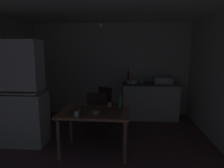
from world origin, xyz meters
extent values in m
plane|color=brown|center=(0.00, 0.00, 0.00)|extent=(5.20, 5.20, 0.00)
cube|color=beige|center=(0.00, 2.05, 1.24)|extent=(4.30, 0.10, 2.47)
cube|color=silver|center=(0.00, 0.00, 2.52)|extent=(4.30, 4.11, 0.10)
cube|color=silver|center=(-1.56, 0.01, 0.48)|extent=(1.04, 0.48, 0.96)
cube|color=silver|center=(-1.56, 0.01, 1.49)|extent=(0.96, 0.41, 0.89)
cube|color=beige|center=(-1.56, -0.02, 1.00)|extent=(0.94, 0.43, 0.02)
cube|color=silver|center=(1.05, 1.68, 0.45)|extent=(1.39, 0.60, 0.89)
cube|color=#5B544D|center=(1.05, 1.68, 0.91)|extent=(1.42, 0.63, 0.03)
sphere|color=#2D2823|center=(0.85, 1.37, 0.49)|extent=(0.02, 0.02, 0.02)
cube|color=silver|center=(1.36, 1.68, 1.00)|extent=(0.44, 0.34, 0.15)
cube|color=black|center=(1.36, 1.68, 1.07)|extent=(0.38, 0.28, 0.01)
cylinder|color=#B21E19|center=(0.49, 1.73, 1.06)|extent=(0.05, 0.05, 0.28)
cylinder|color=#B21E19|center=(0.49, 1.66, 1.16)|extent=(0.03, 0.12, 0.03)
cylinder|color=#B01423|center=(0.49, 1.79, 1.25)|extent=(0.02, 0.16, 0.12)
cylinder|color=white|center=(0.60, 1.63, 0.96)|extent=(0.27, 0.27, 0.08)
cylinder|color=beige|center=(0.84, 1.73, 0.98)|extent=(0.11, 0.11, 0.12)
cube|color=#96684B|center=(-0.08, -0.20, 0.71)|extent=(1.19, 0.81, 0.04)
cube|color=silver|center=(-0.08, -0.20, 0.72)|extent=(0.92, 0.63, 0.00)
cylinder|color=#92634A|center=(-0.62, -0.53, 0.34)|extent=(0.06, 0.06, 0.69)
cylinder|color=#8F644B|center=(0.43, -0.55, 0.34)|extent=(0.06, 0.06, 0.69)
cylinder|color=#976A4F|center=(-0.60, 0.14, 0.34)|extent=(0.06, 0.06, 0.69)
cylinder|color=#976947|center=(0.45, 0.12, 0.34)|extent=(0.06, 0.06, 0.69)
cube|color=#3D241B|center=(-0.15, 0.49, 0.45)|extent=(0.45, 0.45, 0.03)
cube|color=#38281F|center=(-0.13, 0.31, 0.70)|extent=(0.38, 0.07, 0.48)
cylinder|color=#3D241B|center=(0.00, 0.68, 0.22)|extent=(0.04, 0.04, 0.43)
cylinder|color=#3D241B|center=(-0.34, 0.64, 0.22)|extent=(0.04, 0.04, 0.43)
cylinder|color=#3D241B|center=(0.04, 0.34, 0.22)|extent=(0.04, 0.04, 0.43)
cylinder|color=#3D241B|center=(-0.30, 0.30, 0.22)|extent=(0.04, 0.04, 0.43)
cube|color=#402720|center=(0.06, 1.21, 0.45)|extent=(0.56, 0.56, 0.03)
cube|color=#40261D|center=(-0.05, 1.06, 0.69)|extent=(0.33, 0.23, 0.45)
cylinder|color=#402720|center=(0.30, 1.26, 0.22)|extent=(0.04, 0.04, 0.43)
cylinder|color=#402720|center=(0.01, 1.45, 0.22)|extent=(0.04, 0.04, 0.43)
cylinder|color=#402720|center=(0.10, 0.98, 0.22)|extent=(0.04, 0.04, 0.43)
cylinder|color=#402720|center=(-0.18, 1.17, 0.22)|extent=(0.04, 0.04, 0.43)
cylinder|color=#9EB2C6|center=(-0.05, -0.32, 0.74)|extent=(0.11, 0.11, 0.04)
cylinder|color=#ADD1C1|center=(-0.32, -0.49, 0.77)|extent=(0.07, 0.07, 0.08)
cylinder|color=tan|center=(0.14, 0.11, 0.76)|extent=(0.08, 0.08, 0.07)
cylinder|color=#4C7F56|center=(0.34, 0.01, 0.83)|extent=(0.06, 0.06, 0.21)
cylinder|color=#4C7F56|center=(0.34, 0.01, 0.97)|extent=(0.03, 0.03, 0.07)
cube|color=silver|center=(-0.13, -0.18, 0.73)|extent=(0.08, 0.18, 0.00)
cube|color=beige|center=(-0.37, -0.10, 0.73)|extent=(0.07, 0.13, 0.00)
sphere|color=#F9EFCC|center=(0.00, 0.03, 2.16)|extent=(0.08, 0.08, 0.08)
camera|label=1|loc=(0.45, -3.44, 1.72)|focal=32.17mm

